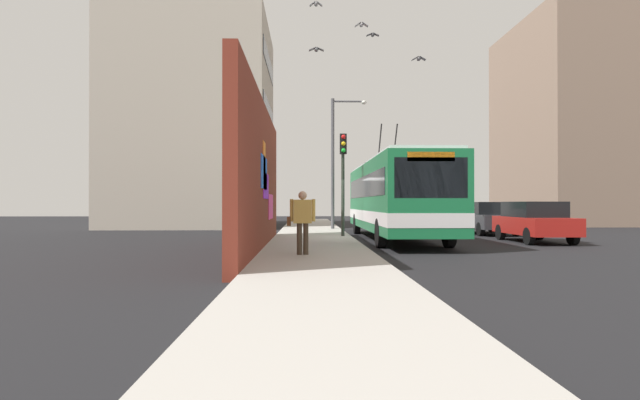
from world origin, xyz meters
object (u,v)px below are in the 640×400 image
(parked_car_red, at_px, (534,221))
(traffic_light, at_px, (343,167))
(city_bus, at_px, (394,196))
(pedestrian_near_wall, at_px, (302,217))
(street_lamp, at_px, (337,154))
(parked_car_dark_gray, at_px, (486,217))
(parked_car_champagne, at_px, (450,214))

(parked_car_red, bearing_deg, traffic_light, 78.12)
(city_bus, bearing_deg, traffic_light, 91.23)
(parked_car_red, relative_size, pedestrian_near_wall, 2.47)
(traffic_light, distance_m, street_lamp, 6.39)
(parked_car_dark_gray, distance_m, pedestrian_near_wall, 14.57)
(street_lamp, bearing_deg, pedestrian_near_wall, 172.85)
(parked_car_red, xyz_separation_m, traffic_light, (1.55, 7.35, 2.19))
(parked_car_red, xyz_separation_m, parked_car_dark_gray, (5.31, -0.00, 0.00))
(parked_car_red, height_order, pedestrian_near_wall, pedestrian_near_wall)
(parked_car_red, height_order, street_lamp, street_lamp)
(parked_car_dark_gray, distance_m, street_lamp, 8.37)
(parked_car_dark_gray, height_order, street_lamp, street_lamp)
(parked_car_champagne, distance_m, pedestrian_near_wall, 19.93)
(parked_car_dark_gray, relative_size, traffic_light, 1.10)
(city_bus, xyz_separation_m, parked_car_dark_gray, (3.71, -5.20, -0.98))
(city_bus, relative_size, parked_car_champagne, 3.06)
(parked_car_dark_gray, xyz_separation_m, traffic_light, (-3.76, 7.35, 2.19))
(city_bus, height_order, parked_car_red, city_bus)
(parked_car_champagne, bearing_deg, parked_car_dark_gray, -180.00)
(parked_car_red, distance_m, traffic_light, 7.82)
(pedestrian_near_wall, relative_size, street_lamp, 0.24)
(parked_car_dark_gray, bearing_deg, street_lamp, 70.74)
(city_bus, bearing_deg, parked_car_dark_gray, -54.47)
(city_bus, distance_m, pedestrian_near_wall, 8.65)
(parked_car_champagne, height_order, street_lamp, street_lamp)
(pedestrian_near_wall, bearing_deg, traffic_light, -12.07)
(city_bus, height_order, street_lamp, street_lamp)
(parked_car_dark_gray, height_order, parked_car_champagne, same)
(city_bus, height_order, parked_car_champagne, city_bus)
(city_bus, xyz_separation_m, parked_car_champagne, (10.03, -5.20, -0.98))
(city_bus, distance_m, street_lamp, 6.98)
(parked_car_red, xyz_separation_m, street_lamp, (7.84, 7.24, 3.34))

